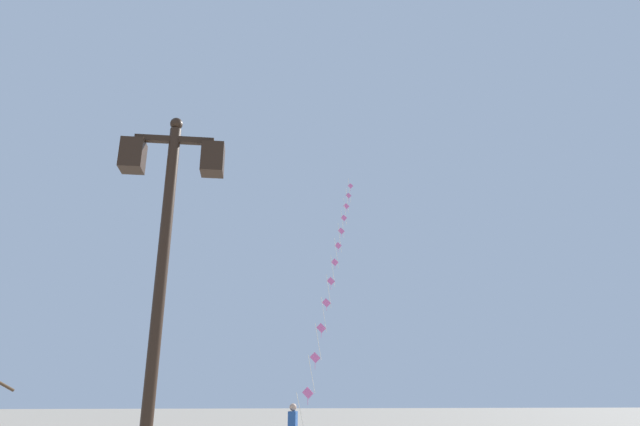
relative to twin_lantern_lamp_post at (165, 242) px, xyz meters
The scene contains 2 objects.
twin_lantern_lamp_post is the anchor object (origin of this frame).
kite_train 23.78m from the twin_lantern_lamp_post, 76.61° to the left, with size 5.63×18.84×17.66m.
Camera 1 is at (-0.51, -0.24, 1.90)m, focal length 29.85 mm.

